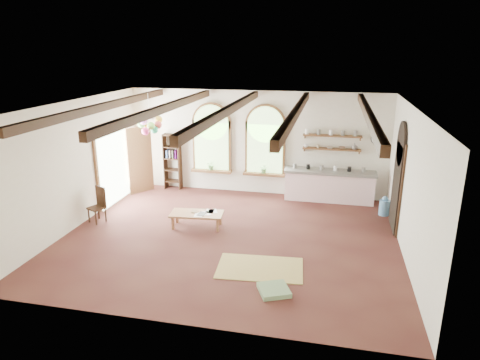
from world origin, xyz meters
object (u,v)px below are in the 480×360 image
(coffee_table, at_px, (197,215))
(side_chair, at_px, (98,212))
(kitchen_counter, at_px, (329,185))
(balloon_cluster, at_px, (149,124))

(coffee_table, height_order, side_chair, side_chair)
(kitchen_counter, distance_m, side_chair, 6.65)
(kitchen_counter, height_order, coffee_table, kitchen_counter)
(kitchen_counter, height_order, side_chair, side_chair)
(kitchen_counter, xyz_separation_m, coffee_table, (-3.27, -2.76, -0.14))
(balloon_cluster, bearing_deg, coffee_table, -41.34)
(side_chair, bearing_deg, coffee_table, 4.78)
(kitchen_counter, relative_size, side_chair, 2.84)
(kitchen_counter, bearing_deg, coffee_table, -139.87)
(kitchen_counter, distance_m, coffee_table, 4.28)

